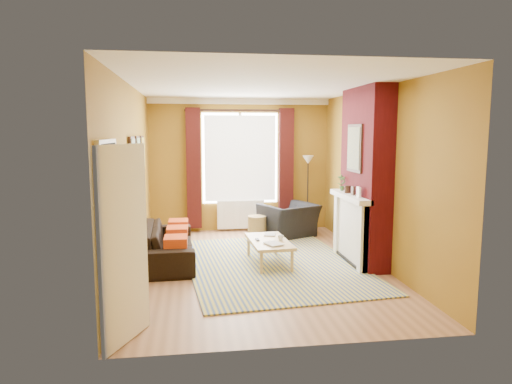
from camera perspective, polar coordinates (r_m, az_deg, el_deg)
ground at (r=7.30m, az=0.27°, el=-9.24°), size 5.50×5.50×0.00m
room_walls at (r=7.41m, az=4.77°, el=1.88°), size 3.82×5.54×2.83m
striped_rug at (r=7.39m, az=1.98°, el=-8.95°), size 2.99×3.90×0.02m
sofa at (r=7.60m, az=-10.95°, el=-6.38°), size 0.88×2.07×0.60m
armchair at (r=9.25m, az=4.11°, el=-3.55°), size 1.31×1.24×0.66m
coffee_table at (r=7.33m, az=1.63°, el=-6.34°), size 0.66×1.21×0.39m
wicker_stool at (r=9.06m, az=0.13°, el=-4.44°), size 0.48×0.48×0.46m
floor_lamp at (r=9.66m, az=6.52°, el=2.53°), size 0.25×0.25×1.61m
book_a at (r=6.96m, az=1.45°, el=-6.61°), size 0.31×0.35×0.03m
book_b at (r=7.68m, az=1.07°, el=-5.30°), size 0.24×0.29×0.02m
mug at (r=7.27m, az=3.10°, el=-5.77°), size 0.12×0.12×0.09m
tv_remote at (r=7.29m, az=0.17°, el=-5.98°), size 0.05×0.15×0.02m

